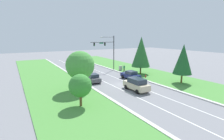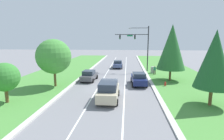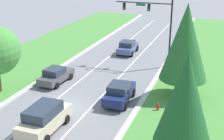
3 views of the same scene
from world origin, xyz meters
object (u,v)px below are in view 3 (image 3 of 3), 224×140
Objects in this scene: champagne_suv at (44,118)px; conifer_near_right_tree at (185,42)px; pedestrian at (171,70)px; graphite_sedan at (56,75)px; navy_sedan at (119,92)px; slate_blue_sedan at (128,47)px; traffic_signal_mast at (156,17)px; conifer_far_right_tree at (185,100)px; fire_hydrant at (158,107)px; utility_cabinet at (172,68)px.

conifer_near_right_tree is at bearing 47.59° from champagne_suv.
graphite_sedan is at bearing 18.36° from pedestrian.
slate_blue_sedan is at bearing 102.13° from navy_sedan.
navy_sedan is 7.52m from champagne_suv.
champagne_suv reaches higher than pedestrian.
traffic_signal_mast is at bearing -40.59° from slate_blue_sedan.
graphite_sedan is 2.62× the size of pedestrian.
navy_sedan is at bearing -149.57° from conifer_near_right_tree.
slate_blue_sedan is 14.86m from navy_sedan.
navy_sedan is at bearing 60.98° from champagne_suv.
pedestrian is 0.23× the size of conifer_far_right_tree.
conifer_far_right_tree reaches higher than navy_sedan.
champagne_suv is 10.69m from conifer_far_right_tree.
conifer_far_right_tree reaches higher than champagne_suv.
fire_hydrant is 0.08× the size of conifer_near_right_tree.
conifer_far_right_tree is (5.79, -18.17, -1.23)m from traffic_signal_mast.
navy_sedan is 6.65× the size of fire_hydrant.
traffic_signal_mast is 7.52m from slate_blue_sedan.
traffic_signal_mast reaches higher than graphite_sedan.
slate_blue_sedan is 15.05m from conifer_near_right_tree.
conifer_far_right_tree is at bearing -67.42° from fire_hydrant.
conifer_near_right_tree reaches higher than navy_sedan.
utility_cabinet is 9.26m from fire_hydrant.
traffic_signal_mast reaches higher than champagne_suv.
champagne_suv is 0.56× the size of conifer_near_right_tree.
champagne_suv is at bearing -139.98° from fire_hydrant.
traffic_signal_mast is 13.06m from graphite_sedan.
traffic_signal_mast is 1.96× the size of slate_blue_sedan.
traffic_signal_mast is 1.82× the size of champagne_suv.
conifer_near_right_tree is at bearing -72.35° from utility_cabinet.
traffic_signal_mast is at bearing 104.59° from fire_hydrant.
traffic_signal_mast reaches higher than pedestrian.
graphite_sedan is 0.91× the size of champagne_suv.
conifer_far_right_tree is (6.45, -7.37, 3.68)m from navy_sedan.
utility_cabinet is (3.19, 8.72, -0.27)m from navy_sedan.
conifer_near_right_tree is (8.76, -11.43, 4.37)m from slate_blue_sedan.
navy_sedan reaches higher than utility_cabinet.
navy_sedan is 0.95× the size of champagne_suv.
fire_hydrant is at bearing -75.41° from traffic_signal_mast.
traffic_signal_mast is 1.21× the size of conifer_far_right_tree.
champagne_suv is at bearing 55.56° from pedestrian.
pedestrian is 2.41× the size of fire_hydrant.
graphite_sedan is 0.60× the size of conifer_far_right_tree.
traffic_signal_mast is 12.92m from fire_hydrant.
champagne_suv is at bearing -62.07° from graphite_sedan.
navy_sedan is at bearing 57.62° from pedestrian.
graphite_sedan is at bearing 146.36° from conifer_far_right_tree.
navy_sedan is 9.29m from utility_cabinet.
fire_hydrant is (3.60, -0.53, -0.56)m from navy_sedan.
slate_blue_sedan is 1.03× the size of graphite_sedan.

